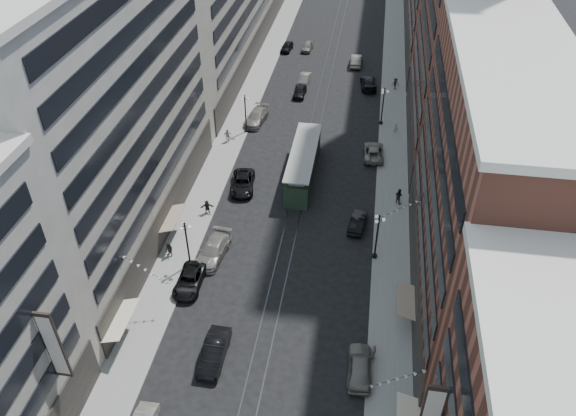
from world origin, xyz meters
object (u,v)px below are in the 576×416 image
Objects in this scene: streetcar at (303,165)px; car_5 at (214,352)px; lamppost_se_far at (377,235)px; lamppost_se_mid at (383,105)px; car_7 at (243,183)px; car_14 at (356,61)px; car_10 at (358,222)px; car_extra_1 at (213,250)px; car_8 at (256,117)px; pedestrian_7 at (399,196)px; pedestrian_8 at (395,128)px; car_2 at (190,281)px; car_12 at (368,83)px; car_extra_0 at (304,79)px; car_4 at (360,366)px; lamppost_sw_far at (187,243)px; pedestrian_9 at (395,84)px; lamppost_sw_mid at (245,112)px; car_11 at (373,152)px; pedestrian_5 at (207,207)px; car_13 at (300,91)px; car_9 at (287,47)px; pedestrian_4 at (374,352)px; car_extra_2 at (307,46)px; pedestrian_6 at (228,135)px; pedestrian_2 at (169,250)px.

streetcar reaches higher than car_5.
lamppost_se_mid is at bearing 90.00° from lamppost_se_far.
car_14 is at bearing 65.57° from car_7.
streetcar reaches higher than car_10.
car_extra_1 reaches higher than car_10.
pedestrian_7 is at bearing -31.44° from car_8.
car_7 is (-16.00, 9.90, -2.31)m from lamppost_se_far.
pedestrian_8 is at bearing 69.98° from car_5.
car_2 is 48.80m from car_12.
streetcar is 7.71m from car_7.
car_extra_0 is (5.11, 46.15, 0.01)m from car_2.
car_4 is 53.90m from car_12.
lamppost_sw_far is at bearing 62.60° from car_12.
car_10 is 36.23m from car_extra_0.
pedestrian_9 is (20.30, 43.33, -2.03)m from lamppost_sw_far.
pedestrian_8 is at bearing 47.74° from streetcar.
car_12 is at bearing 71.68° from car_2.
lamppost_se_mid reaches higher than car_7.
lamppost_sw_mid is 1.10× the size of car_14.
car_11 is 23.42m from pedestrian_5.
car_extra_1 is at bearing 75.24° from car_2.
car_10 is 2.33× the size of pedestrian_7.
car_13 is (5.01, 9.18, -0.10)m from car_8.
car_extra_1 is at bearing -83.33° from car_9.
pedestrian_5 is (-0.51, -18.47, -2.12)m from lamppost_sw_mid.
car_extra_1 is (-15.63, -21.66, 0.11)m from car_11.
pedestrian_4 is 1.01× the size of pedestrian_8.
car_11 is 36.06m from car_extra_2.
car_7 is at bearing 95.11° from car_extra_1.
pedestrian_6 is at bearing 15.98° from pedestrian_8.
lamppost_se_far is 37.42m from car_13.
car_12 is (18.53, 42.70, -0.19)m from pedestrian_2.
streetcar reaches higher than car_7.
car_extra_0 is at bearing -65.70° from car_10.
pedestrian_2 is (-2.41, 0.91, -2.09)m from lamppost_sw_far.
car_7 is at bearing -131.48° from lamppost_se_mid.
car_11 is (-0.80, 19.38, -2.35)m from lamppost_se_far.
car_4 is at bearing -70.33° from car_9.
pedestrian_8 is 0.27× the size of car_extra_1.
car_extra_0 is (-10.48, 34.68, 0.00)m from car_10.
pedestrian_5 is 0.90× the size of pedestrian_9.
streetcar reaches higher than car_2.
car_5 is 43.10m from pedestrian_8.
car_8 is 14.39m from car_extra_0.
car_10 is 0.79× the size of car_12.
car_12 is at bearing -34.63° from car_9.
car_extra_0 is at bearing 61.04° from pedestrian_5.
pedestrian_5 is 40.55m from pedestrian_9.
pedestrian_9 is 0.41× the size of car_extra_0.
lamppost_se_mid reaches higher than pedestrian_4.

